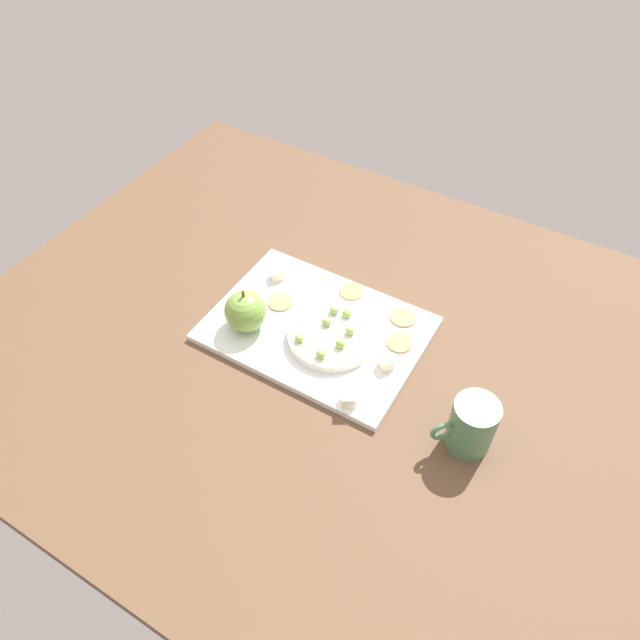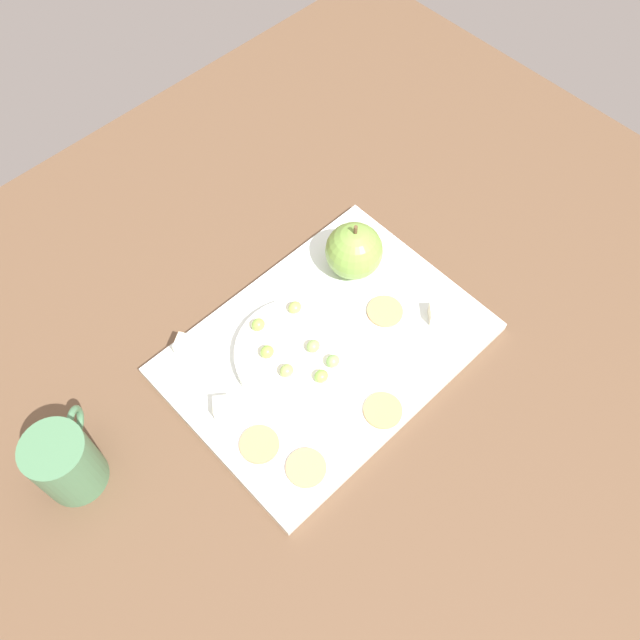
# 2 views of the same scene
# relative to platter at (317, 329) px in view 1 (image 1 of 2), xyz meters

# --- Properties ---
(table) EXTENTS (1.33, 1.05, 0.04)m
(table) POSITION_rel_platter_xyz_m (-0.04, 0.01, -0.03)
(table) COLOR brown
(table) RESTS_ON ground
(platter) EXTENTS (0.38, 0.28, 0.01)m
(platter) POSITION_rel_platter_xyz_m (0.00, 0.00, 0.00)
(platter) COLOR white
(platter) RESTS_ON table
(serving_dish) EXTENTS (0.16, 0.16, 0.02)m
(serving_dish) POSITION_rel_platter_xyz_m (-0.04, 0.01, 0.02)
(serving_dish) COLOR white
(serving_dish) RESTS_ON platter
(apple_whole) EXTENTS (0.08, 0.08, 0.08)m
(apple_whole) POSITION_rel_platter_xyz_m (0.11, 0.06, 0.04)
(apple_whole) COLOR #76A142
(apple_whole) RESTS_ON platter
(apple_stem) EXTENTS (0.01, 0.01, 0.01)m
(apple_stem) POSITION_rel_platter_xyz_m (0.11, 0.06, 0.09)
(apple_stem) COLOR brown
(apple_stem) RESTS_ON apple_whole
(cheese_cube_0) EXTENTS (0.03, 0.03, 0.02)m
(cheese_cube_0) POSITION_rel_platter_xyz_m (-0.13, 0.12, 0.02)
(cheese_cube_0) COLOR #F7F2CD
(cheese_cube_0) RESTS_ON platter
(cheese_cube_1) EXTENTS (0.03, 0.03, 0.02)m
(cheese_cube_1) POSITION_rel_platter_xyz_m (-0.15, 0.02, 0.02)
(cheese_cube_1) COLOR #F9F3CA
(cheese_cube_1) RESTS_ON platter
(cheese_cube_2) EXTENTS (0.03, 0.03, 0.02)m
(cheese_cube_2) POSITION_rel_platter_xyz_m (0.13, -0.07, 0.02)
(cheese_cube_2) COLOR #EEE4C7
(cheese_cube_2) RESTS_ON platter
(cracker_0) EXTENTS (0.05, 0.05, 0.00)m
(cracker_0) POSITION_rel_platter_xyz_m (-0.01, -0.11, 0.01)
(cracker_0) COLOR tan
(cracker_0) RESTS_ON platter
(cracker_1) EXTENTS (0.05, 0.05, 0.00)m
(cracker_1) POSITION_rel_platter_xyz_m (-0.13, -0.10, 0.01)
(cracker_1) COLOR tan
(cracker_1) RESTS_ON platter
(cracker_2) EXTENTS (0.05, 0.05, 0.00)m
(cracker_2) POSITION_rel_platter_xyz_m (-0.15, -0.04, 0.01)
(cracker_2) COLOR tan
(cracker_2) RESTS_ON platter
(cracker_3) EXTENTS (0.05, 0.05, 0.00)m
(cracker_3) POSITION_rel_platter_xyz_m (0.09, -0.02, 0.01)
(cracker_3) COLOR tan
(cracker_3) RESTS_ON platter
(grape_0) EXTENTS (0.02, 0.02, 0.01)m
(grape_0) POSITION_rel_platter_xyz_m (-0.02, 0.00, 0.03)
(grape_0) COLOR #8AAF5E
(grape_0) RESTS_ON serving_dish
(grape_1) EXTENTS (0.02, 0.02, 0.02)m
(grape_1) POSITION_rel_platter_xyz_m (-0.02, -0.03, 0.03)
(grape_1) COLOR #87BD62
(grape_1) RESTS_ON serving_dish
(grape_2) EXTENTS (0.02, 0.02, 0.02)m
(grape_2) POSITION_rel_platter_xyz_m (-0.07, 0.03, 0.03)
(grape_2) COLOR #8CBE4A
(grape_2) RESTS_ON serving_dish
(grape_3) EXTENTS (0.02, 0.02, 0.02)m
(grape_3) POSITION_rel_platter_xyz_m (-0.07, -0.00, 0.03)
(grape_3) COLOR #96B45C
(grape_3) RESTS_ON serving_dish
(grape_4) EXTENTS (0.02, 0.02, 0.02)m
(grape_4) POSITION_rel_platter_xyz_m (-0.05, 0.07, 0.03)
(grape_4) COLOR #8DBF4C
(grape_4) RESTS_ON serving_dish
(grape_5) EXTENTS (0.02, 0.02, 0.01)m
(grape_5) POSITION_rel_platter_xyz_m (-0.05, -0.03, 0.03)
(grape_5) COLOR #8ABF4E
(grape_5) RESTS_ON serving_dish
(grape_6) EXTENTS (0.02, 0.02, 0.01)m
(grape_6) POSITION_rel_platter_xyz_m (0.00, 0.06, 0.03)
(grape_6) COLOR #9EB555
(grape_6) RESTS_ON serving_dish
(cup) EXTENTS (0.09, 0.08, 0.10)m
(cup) POSITION_rel_platter_xyz_m (-0.32, 0.08, 0.04)
(cup) COLOR #4A7953
(cup) RESTS_ON table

